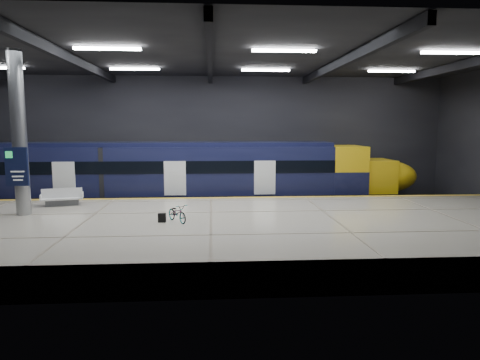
{
  "coord_description": "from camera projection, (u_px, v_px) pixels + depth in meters",
  "views": [
    {
      "loc": [
        0.07,
        -19.55,
        4.85
      ],
      "look_at": [
        1.44,
        1.5,
        2.2
      ],
      "focal_mm": 32.0,
      "sensor_mm": 36.0,
      "label": 1
    }
  ],
  "objects": [
    {
      "name": "ground",
      "position": [
        211.0,
        231.0,
        19.96
      ],
      "size": [
        30.0,
        30.0,
        0.0
      ],
      "primitive_type": "plane",
      "color": "black",
      "rests_on": "ground"
    },
    {
      "name": "room_shell",
      "position": [
        210.0,
        107.0,
        19.25
      ],
      "size": [
        30.1,
        16.1,
        8.05
      ],
      "color": "black",
      "rests_on": "ground"
    },
    {
      "name": "platform",
      "position": [
        211.0,
        233.0,
        17.42
      ],
      "size": [
        30.0,
        11.0,
        1.1
      ],
      "primitive_type": "cube",
      "color": "beige",
      "rests_on": "ground"
    },
    {
      "name": "safety_strip",
      "position": [
        211.0,
        198.0,
        22.55
      ],
      "size": [
        30.0,
        0.4,
        0.01
      ],
      "primitive_type": "cube",
      "color": "gold",
      "rests_on": "platform"
    },
    {
      "name": "rails",
      "position": [
        211.0,
        207.0,
        25.4
      ],
      "size": [
        30.0,
        1.52,
        0.16
      ],
      "color": "gray",
      "rests_on": "ground"
    },
    {
      "name": "train",
      "position": [
        156.0,
        175.0,
        24.94
      ],
      "size": [
        29.4,
        2.84,
        3.79
      ],
      "color": "black",
      "rests_on": "ground"
    },
    {
      "name": "bench",
      "position": [
        62.0,
        199.0,
        20.36
      ],
      "size": [
        2.0,
        1.17,
        0.83
      ],
      "rotation": [
        0.0,
        0.0,
        0.22
      ],
      "color": "#595B60",
      "rests_on": "platform"
    },
    {
      "name": "bicycle",
      "position": [
        177.0,
        213.0,
        16.84
      ],
      "size": [
        1.14,
        1.41,
        0.72
      ],
      "primitive_type": "imported",
      "rotation": [
        0.0,
        0.0,
        0.57
      ],
      "color": "#99999E",
      "rests_on": "platform"
    },
    {
      "name": "pannier_bag",
      "position": [
        162.0,
        218.0,
        16.82
      ],
      "size": [
        0.31,
        0.19,
        0.35
      ],
      "primitive_type": "cube",
      "rotation": [
        0.0,
        0.0,
        -0.04
      ],
      "color": "black",
      "rests_on": "platform"
    },
    {
      "name": "info_column",
      "position": [
        19.0,
        136.0,
        17.87
      ],
      "size": [
        0.9,
        0.78,
        6.9
      ],
      "color": "#9EA0A5",
      "rests_on": "platform"
    }
  ]
}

